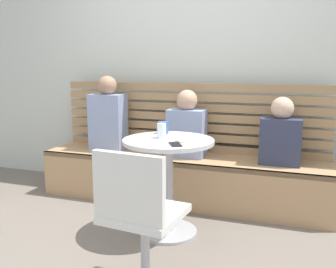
{
  "coord_description": "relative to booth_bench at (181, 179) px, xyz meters",
  "views": [
    {
      "loc": [
        0.97,
        -2.01,
        1.27
      ],
      "look_at": [
        0.05,
        0.66,
        0.75
      ],
      "focal_mm": 39.37,
      "sensor_mm": 36.0,
      "label": 1
    }
  ],
  "objects": [
    {
      "name": "ground",
      "position": [
        0.0,
        -1.2,
        -0.22
      ],
      "size": [
        8.0,
        8.0,
        0.0
      ],
      "primitive_type": "plane",
      "color": "#70665B"
    },
    {
      "name": "back_wall",
      "position": [
        0.0,
        0.44,
        1.23
      ],
      "size": [
        5.2,
        0.1,
        2.9
      ],
      "primitive_type": "cube",
      "color": "silver",
      "rests_on": "ground"
    },
    {
      "name": "booth_bench",
      "position": [
        0.0,
        0.0,
        0.0
      ],
      "size": [
        2.7,
        0.52,
        0.44
      ],
      "color": "tan",
      "rests_on": "ground"
    },
    {
      "name": "booth_backrest",
      "position": [
        0.0,
        0.24,
        0.56
      ],
      "size": [
        2.65,
        0.04,
        0.67
      ],
      "color": "#A68157",
      "rests_on": "booth_bench"
    },
    {
      "name": "cafe_table",
      "position": [
        0.11,
        -0.69,
        0.3
      ],
      "size": [
        0.68,
        0.68,
        0.74
      ],
      "color": "#ADADB2",
      "rests_on": "ground"
    },
    {
      "name": "white_chair",
      "position": [
        0.22,
        -1.5,
        0.24
      ],
      "size": [
        0.44,
        0.44,
        0.85
      ],
      "color": "#ADADB2",
      "rests_on": "ground"
    },
    {
      "name": "person_adult",
      "position": [
        -0.78,
        0.04,
        0.55
      ],
      "size": [
        0.34,
        0.22,
        0.74
      ],
      "color": "#8C9EC6",
      "rests_on": "booth_bench"
    },
    {
      "name": "person_child_left",
      "position": [
        0.04,
        0.02,
        0.49
      ],
      "size": [
        0.34,
        0.22,
        0.62
      ],
      "color": "#8C9EC6",
      "rests_on": "booth_bench"
    },
    {
      "name": "person_child_middle",
      "position": [
        0.88,
        0.02,
        0.47
      ],
      "size": [
        0.34,
        0.22,
        0.58
      ],
      "color": "#333851",
      "rests_on": "booth_bench"
    },
    {
      "name": "cup_water_clear",
      "position": [
        0.04,
        -0.65,
        0.57
      ],
      "size": [
        0.07,
        0.07,
        0.11
      ],
      "primitive_type": "cylinder",
      "color": "white",
      "rests_on": "cafe_table"
    },
    {
      "name": "cup_mug_blue",
      "position": [
        -0.01,
        -0.47,
        0.57
      ],
      "size": [
        0.08,
        0.08,
        0.09
      ],
      "primitive_type": "cylinder",
      "color": "#3D5B9E",
      "rests_on": "cafe_table"
    },
    {
      "name": "plate_small",
      "position": [
        0.26,
        -0.71,
        0.52
      ],
      "size": [
        0.17,
        0.17,
        0.01
      ],
      "primitive_type": "cylinder",
      "color": "white",
      "rests_on": "cafe_table"
    },
    {
      "name": "phone_on_table",
      "position": [
        0.22,
        -0.86,
        0.52
      ],
      "size": [
        0.13,
        0.16,
        0.01
      ],
      "primitive_type": "cube",
      "rotation": [
        0.0,
        0.0,
        0.52
      ],
      "color": "black",
      "rests_on": "cafe_table"
    }
  ]
}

